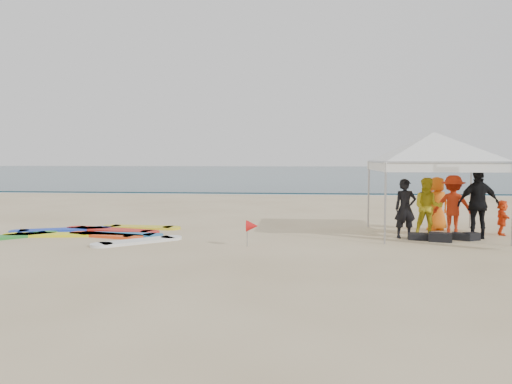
{
  "coord_description": "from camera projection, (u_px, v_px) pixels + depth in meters",
  "views": [
    {
      "loc": [
        1.15,
        -10.73,
        2.14
      ],
      "look_at": [
        -0.04,
        2.6,
        1.2
      ],
      "focal_mm": 35.0,
      "sensor_mm": 36.0,
      "label": 1
    }
  ],
  "objects": [
    {
      "name": "ground",
      "position": [
        247.0,
        255.0,
        10.91
      ],
      "size": [
        120.0,
        120.0,
        0.0
      ],
      "primitive_type": "plane",
      "color": "beige",
      "rests_on": "ground"
    },
    {
      "name": "ocean",
      "position": [
        292.0,
        172.0,
        70.52
      ],
      "size": [
        160.0,
        84.0,
        0.08
      ],
      "primitive_type": "cube",
      "color": "#0C2633",
      "rests_on": "ground"
    },
    {
      "name": "shoreline_foam",
      "position": [
        281.0,
        194.0,
        28.99
      ],
      "size": [
        160.0,
        1.2,
        0.01
      ],
      "primitive_type": "cube",
      "color": "silver",
      "rests_on": "ground"
    },
    {
      "name": "person_black_a",
      "position": [
        405.0,
        209.0,
        13.13
      ],
      "size": [
        0.61,
        0.44,
        1.57
      ],
      "primitive_type": "imported",
      "rotation": [
        0.0,
        0.0,
        0.12
      ],
      "color": "black",
      "rests_on": "ground"
    },
    {
      "name": "person_yellow",
      "position": [
        428.0,
        207.0,
        13.42
      ],
      "size": [
        0.89,
        0.76,
        1.59
      ],
      "primitive_type": "imported",
      "rotation": [
        0.0,
        0.0,
        -0.23
      ],
      "color": "yellow",
      "rests_on": "ground"
    },
    {
      "name": "person_orange_a",
      "position": [
        453.0,
        205.0,
        13.62
      ],
      "size": [
        1.19,
        0.87,
        1.65
      ],
      "primitive_type": "imported",
      "rotation": [
        0.0,
        0.0,
        2.88
      ],
      "color": "red",
      "rests_on": "ground"
    },
    {
      "name": "person_black_b",
      "position": [
        478.0,
        204.0,
        13.01
      ],
      "size": [
        1.12,
        0.57,
        1.84
      ],
      "primitive_type": "imported",
      "rotation": [
        0.0,
        0.0,
        3.25
      ],
      "color": "black",
      "rests_on": "ground"
    },
    {
      "name": "person_orange_b",
      "position": [
        437.0,
        204.0,
        14.51
      ],
      "size": [
        0.88,
        0.72,
        1.57
      ],
      "primitive_type": "imported",
      "rotation": [
        0.0,
        0.0,
        3.47
      ],
      "color": "orange",
      "rests_on": "ground"
    },
    {
      "name": "person_seated",
      "position": [
        502.0,
        218.0,
        13.67
      ],
      "size": [
        0.5,
        0.94,
        0.96
      ],
      "primitive_type": "imported",
      "rotation": [
        0.0,
        0.0,
        1.31
      ],
      "color": "#FF4816",
      "rests_on": "ground"
    },
    {
      "name": "canopy_tent",
      "position": [
        434.0,
        133.0,
        13.44
      ],
      "size": [
        4.26,
        4.26,
        3.21
      ],
      "color": "#A5A5A8",
      "rests_on": "ground"
    },
    {
      "name": "marker_pennant",
      "position": [
        252.0,
        226.0,
        11.88
      ],
      "size": [
        0.28,
        0.28,
        0.64
      ],
      "color": "#A5A5A8",
      "rests_on": "ground"
    },
    {
      "name": "gear_pile",
      "position": [
        444.0,
        237.0,
        12.79
      ],
      "size": [
        1.83,
        0.77,
        0.22
      ],
      "color": "black",
      "rests_on": "ground"
    },
    {
      "name": "surfboard_spread",
      "position": [
        94.0,
        233.0,
        13.79
      ],
      "size": [
        5.16,
        3.56,
        0.07
      ],
      "color": "red",
      "rests_on": "ground"
    }
  ]
}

